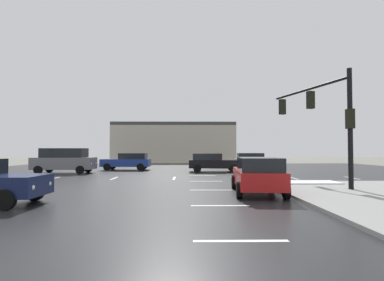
{
  "coord_description": "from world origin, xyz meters",
  "views": [
    {
      "loc": [
        -1.12,
        -20.36,
        1.93
      ],
      "look_at": [
        -0.7,
        7.27,
        2.77
      ],
      "focal_mm": 28.41,
      "sensor_mm": 36.0,
      "label": 1
    }
  ],
  "objects_px": {
    "sedan_black": "(213,162)",
    "suv_grey": "(64,160)",
    "sedan_blue": "(128,161)",
    "sedan_tan": "(255,161)",
    "traffic_signal_mast": "(323,111)",
    "sedan_red": "(258,174)"
  },
  "relations": [
    {
      "from": "traffic_signal_mast",
      "to": "sedan_tan",
      "type": "height_order",
      "value": "traffic_signal_mast"
    },
    {
      "from": "traffic_signal_mast",
      "to": "sedan_red",
      "type": "distance_m",
      "value": 5.48
    },
    {
      "from": "sedan_blue",
      "to": "sedan_black",
      "type": "distance_m",
      "value": 8.2
    },
    {
      "from": "sedan_blue",
      "to": "suv_grey",
      "type": "distance_m",
      "value": 5.87
    },
    {
      "from": "sedan_red",
      "to": "sedan_blue",
      "type": "bearing_deg",
      "value": 33.95
    },
    {
      "from": "sedan_black",
      "to": "traffic_signal_mast",
      "type": "bearing_deg",
      "value": -64.57
    },
    {
      "from": "sedan_blue",
      "to": "suv_grey",
      "type": "height_order",
      "value": "suv_grey"
    },
    {
      "from": "sedan_black",
      "to": "sedan_tan",
      "type": "relative_size",
      "value": 0.99
    },
    {
      "from": "sedan_blue",
      "to": "sedan_tan",
      "type": "height_order",
      "value": "same"
    },
    {
      "from": "sedan_black",
      "to": "suv_grey",
      "type": "height_order",
      "value": "suv_grey"
    },
    {
      "from": "sedan_blue",
      "to": "sedan_black",
      "type": "bearing_deg",
      "value": 164.5
    },
    {
      "from": "sedan_red",
      "to": "suv_grey",
      "type": "xyz_separation_m",
      "value": [
        -13.08,
        11.75,
        0.24
      ]
    },
    {
      "from": "traffic_signal_mast",
      "to": "sedan_tan",
      "type": "relative_size",
      "value": 1.33
    },
    {
      "from": "traffic_signal_mast",
      "to": "sedan_tan",
      "type": "xyz_separation_m",
      "value": [
        -0.23,
        14.57,
        -3.06
      ]
    },
    {
      "from": "sedan_blue",
      "to": "traffic_signal_mast",
      "type": "bearing_deg",
      "value": 135.16
    },
    {
      "from": "sedan_tan",
      "to": "suv_grey",
      "type": "distance_m",
      "value": 17.54
    },
    {
      "from": "traffic_signal_mast",
      "to": "suv_grey",
      "type": "bearing_deg",
      "value": 46.14
    },
    {
      "from": "sedan_tan",
      "to": "sedan_black",
      "type": "bearing_deg",
      "value": -137.05
    },
    {
      "from": "sedan_blue",
      "to": "suv_grey",
      "type": "relative_size",
      "value": 0.95
    },
    {
      "from": "sedan_tan",
      "to": "suv_grey",
      "type": "bearing_deg",
      "value": -159.19
    },
    {
      "from": "sedan_red",
      "to": "suv_grey",
      "type": "relative_size",
      "value": 0.96
    },
    {
      "from": "suv_grey",
      "to": "sedan_blue",
      "type": "bearing_deg",
      "value": 41.12
    }
  ]
}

